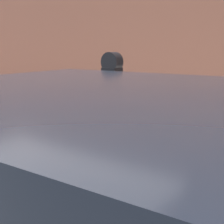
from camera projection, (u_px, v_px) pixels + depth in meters
name	position (u px, v px, depth m)	size (l,w,h in m)	color
sidewalk	(133.00, 159.00, 4.41)	(24.00, 2.80, 0.10)	#ADAAA3
parking_meter	(112.00, 91.00, 3.03)	(0.19, 0.15, 1.45)	gray
fire_hydrant	(15.00, 121.00, 4.72)	(0.27, 0.27, 0.81)	gold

